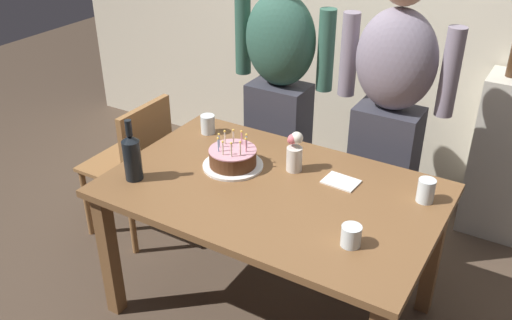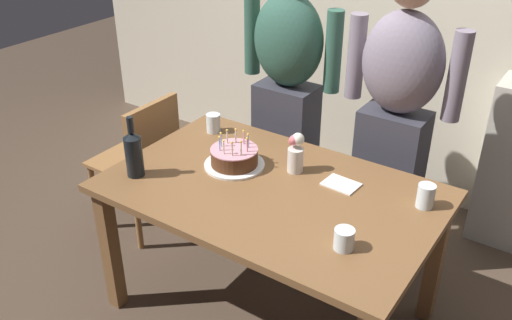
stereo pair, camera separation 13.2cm
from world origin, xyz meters
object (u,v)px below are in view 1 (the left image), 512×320
dining_chair (136,159)px  water_glass_far (208,124)px  water_glass_side (426,191)px  flower_vase (294,152)px  napkin_stack (341,182)px  water_glass_near (351,236)px  wine_bottle (132,156)px  birthday_cake (233,158)px  person_woman_cardigan (389,117)px  person_man_bearded (279,92)px

dining_chair → water_glass_far: bearing=107.6°
water_glass_side → flower_vase: bearing=-175.3°
napkin_stack → dining_chair: size_ratio=0.18×
water_glass_near → napkin_stack: water_glass_near is taller
water_glass_side → wine_bottle: bearing=-157.4°
birthday_cake → person_woman_cardigan: size_ratio=0.18×
flower_vase → birthday_cake: bearing=-155.0°
person_woman_cardigan → dining_chair: size_ratio=1.90×
water_glass_side → napkin_stack: water_glass_side is taller
water_glass_far → napkin_stack: 0.84m
napkin_stack → person_woman_cardigan: (0.03, 0.53, 0.13)m
birthday_cake → person_woman_cardigan: bearing=50.6°
water_glass_far → wine_bottle: wine_bottle is taller
water_glass_near → dining_chair: (-1.47, 0.39, -0.27)m
water_glass_near → flower_vase: 0.61m
birthday_cake → person_woman_cardigan: (0.54, 0.66, 0.09)m
water_glass_near → person_man_bearded: size_ratio=0.05×
birthday_cake → water_glass_side: bearing=11.2°
birthday_cake → water_glass_near: birthday_cake is taller
water_glass_side → person_woman_cardigan: size_ratio=0.06×
water_glass_far → water_glass_side: (1.20, -0.06, 0.00)m
water_glass_near → napkin_stack: 0.47m
water_glass_near → person_man_bearded: 1.26m
person_man_bearded → water_glass_side: bearing=154.0°
birthday_cake → dining_chair: size_ratio=0.34×
water_glass_far → water_glass_near: bearing=-26.6°
water_glass_far → water_glass_side: 1.20m
water_glass_far → dining_chair: (-0.43, -0.14, -0.27)m
dining_chair → person_man_bearded: bearing=131.1°
person_man_bearded → water_glass_near: bearing=131.6°
wine_bottle → flower_vase: wine_bottle is taller
person_man_bearded → dining_chair: 0.92m
water_glass_side → person_man_bearded: 1.11m
flower_vase → person_woman_cardigan: (0.27, 0.53, 0.04)m
flower_vase → person_woman_cardigan: size_ratio=0.12×
water_glass_side → person_man_bearded: person_man_bearded is taller
water_glass_far → person_woman_cardigan: (0.86, 0.42, 0.08)m
dining_chair → flower_vase: bearing=91.1°
water_glass_near → water_glass_far: size_ratio=0.85×
wine_bottle → person_woman_cardigan: bearing=48.5°
birthday_cake → dining_chair: 0.80m
napkin_stack → flower_vase: flower_vase is taller
water_glass_far → dining_chair: dining_chair is taller
flower_vase → dining_chair: bearing=-178.9°
water_glass_near → flower_vase: size_ratio=0.44×
napkin_stack → person_woman_cardigan: person_woman_cardigan is taller
dining_chair → water_glass_near: bearing=75.3°
napkin_stack → flower_vase: 0.26m
person_woman_cardigan → dining_chair: (-1.29, -0.55, -0.36)m
water_glass_side → person_man_bearded: bearing=154.0°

